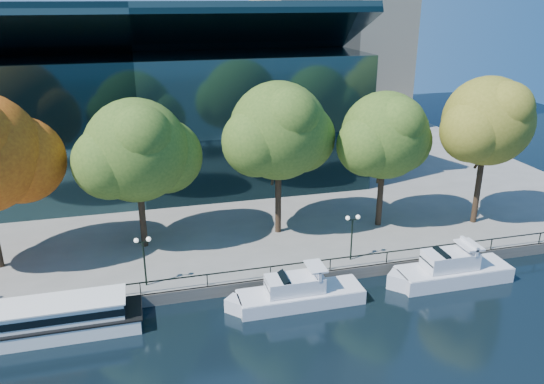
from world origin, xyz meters
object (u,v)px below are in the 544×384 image
object	(u,v)px
tree_3	(281,133)
tree_5	(489,123)
cruiser_near	(295,293)
cruiser_far	(449,270)
tree_4	(387,137)
tour_boat	(31,321)
lamp_2	(352,227)
tree_2	(139,152)
lamp_1	(143,250)

from	to	relation	value
tree_3	tree_5	xyz separation A→B (m)	(19.21, -2.59, 0.35)
cruiser_near	cruiser_far	size ratio (longest dim) A/B	1.01
tree_3	tree_4	xyz separation A→B (m)	(9.83, -0.87, -0.81)
tour_boat	lamp_2	size ratio (longest dim) A/B	3.79
tree_3	lamp_2	xyz separation A→B (m)	(4.28, -6.92, -6.56)
tree_2	tree_5	distance (m)	31.61
tree_4	lamp_1	xyz separation A→B (m)	(-22.39, -6.05, -5.76)
tree_4	cruiser_near	bearing A→B (deg)	-139.34
cruiser_near	lamp_2	size ratio (longest dim) A/B	2.62
cruiser_far	tree_5	bearing A→B (deg)	45.70
tree_3	tree_5	size ratio (longest dim) A/B	0.99
tree_2	lamp_2	distance (m)	18.83
cruiser_far	cruiser_near	bearing A→B (deg)	-179.61
tree_4	lamp_2	xyz separation A→B (m)	(-5.55, -6.05, -5.76)
lamp_2	tree_3	bearing A→B (deg)	121.74
tour_boat	lamp_2	xyz separation A→B (m)	(24.62, 3.27, 2.75)
tour_boat	lamp_1	bearing A→B (deg)	22.76
tour_boat	cruiser_far	bearing A→B (deg)	-1.02
tour_boat	tree_5	size ratio (longest dim) A/B	1.08
tree_2	cruiser_near	bearing A→B (deg)	-46.12
tree_5	tree_3	bearing A→B (deg)	172.33
cruiser_near	tree_4	xyz separation A→B (m)	(11.61, 9.97, 8.79)
tour_boat	tree_5	world-z (taller)	tree_5
tree_5	lamp_1	xyz separation A→B (m)	(-31.76, -4.33, -6.91)
cruiser_near	lamp_1	size ratio (longest dim) A/B	2.62
tree_4	tree_5	xyz separation A→B (m)	(9.38, -1.72, 1.16)
tree_4	lamp_2	size ratio (longest dim) A/B	3.21
tree_5	lamp_2	xyz separation A→B (m)	(-14.93, -4.33, -6.91)
cruiser_near	tree_4	size ratio (longest dim) A/B	0.82
tour_boat	tree_5	bearing A→B (deg)	10.88
cruiser_near	lamp_1	world-z (taller)	lamp_1
cruiser_near	tree_5	distance (m)	24.64
tour_boat	tree_3	size ratio (longest dim) A/B	1.08
tour_boat	tree_3	world-z (taller)	tree_3
lamp_1	tree_4	bearing A→B (deg)	15.13
cruiser_near	tree_2	bearing A→B (deg)	133.88
cruiser_far	tree_2	world-z (taller)	tree_2
tour_boat	cruiser_far	xyz separation A→B (m)	(31.59, -0.56, -0.14)
tour_boat	tree_3	xyz separation A→B (m)	(20.34, 10.19, 9.31)
tree_4	lamp_2	distance (m)	10.03
tree_4	cruiser_far	bearing A→B (deg)	-81.87
tree_5	lamp_1	size ratio (longest dim) A/B	3.52
cruiser_far	tree_4	xyz separation A→B (m)	(-1.41, 9.88, 8.65)
tree_3	lamp_2	distance (m)	10.45
tree_2	tour_boat	bearing A→B (deg)	-128.21
tree_3	tree_4	world-z (taller)	tree_3
tree_2	tree_3	size ratio (longest dim) A/B	0.93
lamp_2	lamp_1	bearing A→B (deg)	180.00
cruiser_near	tree_3	size ratio (longest dim) A/B	0.75
tree_2	lamp_1	world-z (taller)	tree_2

